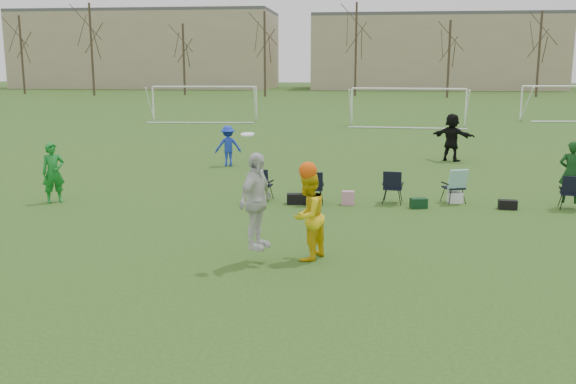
# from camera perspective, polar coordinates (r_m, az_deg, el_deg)

# --- Properties ---
(ground) EXTENTS (260.00, 260.00, 0.00)m
(ground) POSITION_cam_1_polar(r_m,az_deg,el_deg) (11.27, 0.39, -9.37)
(ground) COLOR #294C17
(ground) RESTS_ON ground
(fielder_green_near) EXTENTS (0.76, 0.73, 1.76)m
(fielder_green_near) POSITION_cam_1_polar(r_m,az_deg,el_deg) (19.80, -20.14, 1.62)
(fielder_green_near) COLOR #157926
(fielder_green_near) RESTS_ON ground
(fielder_blue) EXTENTS (1.17, 0.90, 1.59)m
(fielder_blue) POSITION_cam_1_polar(r_m,az_deg,el_deg) (25.50, -5.35, 4.11)
(fielder_blue) COLOR #1935BB
(fielder_blue) RESTS_ON ground
(fielder_black) EXTENTS (1.87, 1.47, 1.98)m
(fielder_black) POSITION_cam_1_polar(r_m,az_deg,el_deg) (27.49, 14.36, 4.74)
(fielder_black) COLOR black
(fielder_black) RESTS_ON ground
(center_contest) EXTENTS (1.92, 1.58, 2.67)m
(center_contest) POSITION_cam_1_polar(r_m,az_deg,el_deg) (12.97, -0.41, -1.43)
(center_contest) COLOR silver
(center_contest) RESTS_ON ground
(sideline_setup) EXTENTS (9.41, 1.44, 1.90)m
(sideline_setup) POSITION_cam_1_polar(r_m,az_deg,el_deg) (18.80, 12.52, 0.56)
(sideline_setup) COLOR #103C14
(sideline_setup) RESTS_ON ground
(goal_left) EXTENTS (7.39, 0.76, 2.46)m
(goal_left) POSITION_cam_1_polar(r_m,az_deg,el_deg) (45.90, -7.44, 8.67)
(goal_left) COLOR white
(goal_left) RESTS_ON ground
(goal_mid) EXTENTS (7.40, 0.63, 2.46)m
(goal_mid) POSITION_cam_1_polar(r_m,az_deg,el_deg) (42.62, 10.65, 8.38)
(goal_mid) COLOR white
(goal_mid) RESTS_ON ground
(goal_right) EXTENTS (7.35, 1.14, 2.46)m
(goal_right) POSITION_cam_1_polar(r_m,az_deg,el_deg) (50.74, 23.97, 8.05)
(goal_right) COLOR white
(goal_right) RESTS_ON ground
(tree_line) EXTENTS (110.28, 3.28, 11.40)m
(tree_line) POSITION_cam_1_polar(r_m,az_deg,el_deg) (80.34, 6.20, 12.07)
(tree_line) COLOR #382B21
(tree_line) RESTS_ON ground
(building_row) EXTENTS (126.00, 16.00, 13.00)m
(building_row) POSITION_cam_1_polar(r_m,az_deg,el_deg) (106.64, 9.94, 12.25)
(building_row) COLOR tan
(building_row) RESTS_ON ground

